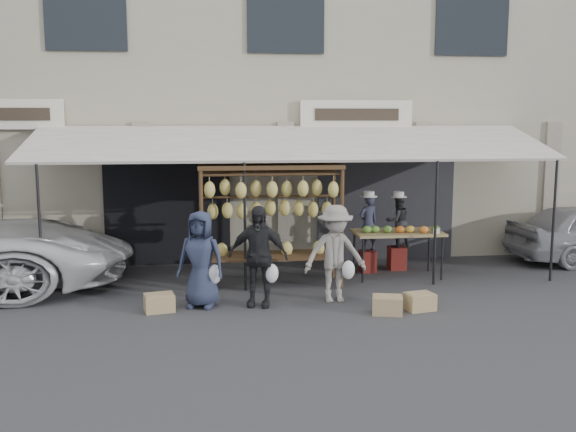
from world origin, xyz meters
name	(u,v)px	position (x,y,z in m)	size (l,w,h in m)	color
ground_plane	(310,307)	(0.00, 0.00, 0.00)	(90.00, 90.00, 0.00)	#2D2D30
shophouse	(272,96)	(0.00, 6.50, 3.65)	(24.00, 6.15, 7.30)	gray
awning	(293,144)	(0.01, 2.28, 2.57)	(10.00, 2.35, 2.92)	silver
banana_rack	(271,202)	(-0.51, 1.45, 1.56)	(2.60, 0.90, 2.24)	#4C341B
produce_table	(398,233)	(1.99, 1.78, 0.87)	(1.70, 0.90, 1.04)	#A08955
vendor_left	(368,223)	(1.52, 2.28, 1.00)	(0.41, 0.27, 1.13)	#2E3147
vendor_right	(398,221)	(2.17, 2.43, 1.00)	(0.51, 0.40, 1.06)	#28282D
customer_left	(201,259)	(-1.77, 0.21, 0.79)	(0.77, 0.50, 1.59)	#272E46
customer_mid	(258,256)	(-0.84, 0.16, 0.83)	(0.98, 0.41, 1.67)	black
customer_right	(335,254)	(0.45, 0.25, 0.82)	(1.06, 0.61, 1.64)	gray
stool_left	(368,261)	(1.52, 2.28, 0.22)	(0.31, 0.31, 0.43)	maroon
stool_right	(397,258)	(2.17, 2.43, 0.23)	(0.33, 0.33, 0.47)	maroon
crate_near_a	(387,305)	(1.15, -0.53, 0.14)	(0.47, 0.35, 0.28)	tan
crate_near_b	(419,302)	(1.72, -0.39, 0.14)	(0.45, 0.34, 0.27)	tan
crate_far	(159,303)	(-2.44, 0.04, 0.14)	(0.46, 0.35, 0.28)	tan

